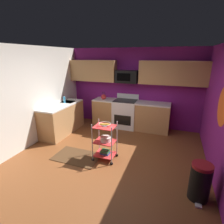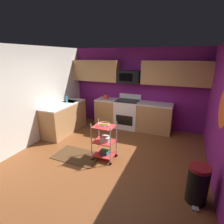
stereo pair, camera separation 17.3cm
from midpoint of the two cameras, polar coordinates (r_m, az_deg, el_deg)
name	(u,v)px [view 1 (the left image)]	position (r m, az deg, el deg)	size (l,w,h in m)	color
floor	(107,160)	(4.39, -2.64, -15.02)	(4.40, 4.80, 0.04)	brown
wall_back	(133,88)	(6.10, 6.03, 7.62)	(4.52, 0.06, 2.60)	#751970
wall_left	(26,98)	(5.12, -26.67, 3.94)	(0.06, 4.80, 2.60)	silver
wall_flower_decal	(223,107)	(3.79, 30.79, 1.47)	(0.75, 0.75, 0.00)	#E5591E
counter_run	(104,116)	(5.83, -3.31, -1.26)	(3.47, 2.23, 0.92)	#B27F4C
oven_range	(125,113)	(6.03, 3.43, -0.47)	(0.76, 0.65, 1.10)	white
upper_cabinets	(134,72)	(5.83, 6.10, 12.62)	(4.40, 0.33, 0.70)	#B27F4C
microwave	(127,77)	(5.88, 3.94, 11.24)	(0.70, 0.39, 0.40)	black
rolling_cart	(105,141)	(4.17, -3.50, -9.42)	(0.53, 0.40, 0.91)	silver
fruit_bowl	(105,124)	(4.00, -3.61, -3.97)	(0.27, 0.27, 0.07)	silver
mixing_bowl_large	(106,139)	(4.13, -3.26, -8.62)	(0.25, 0.25, 0.11)	silver
book_stack	(105,152)	(4.30, -3.43, -12.71)	(0.22, 0.19, 0.09)	#1E4C8C
kettle	(104,97)	(6.15, -3.49, 4.88)	(0.21, 0.18, 0.26)	red
dish_soap_bottle	(64,100)	(5.83, -15.84, 3.77)	(0.06, 0.06, 0.20)	#2D8CBF
trash_can	(200,182)	(3.49, 25.00, -19.55)	(0.34, 0.42, 0.66)	black
floor_rug	(77,156)	(4.55, -12.22, -13.75)	(1.10, 0.70, 0.01)	#472D19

